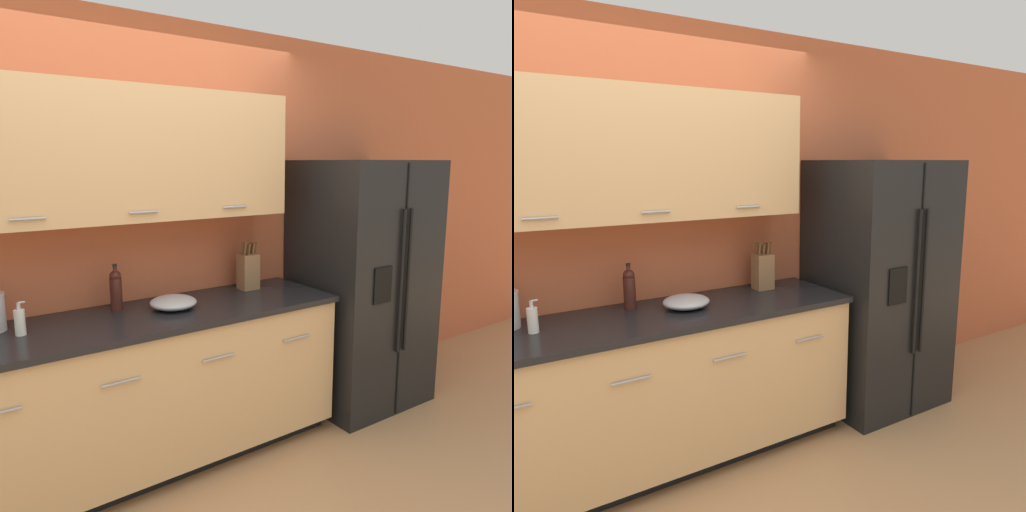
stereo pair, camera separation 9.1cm
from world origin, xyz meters
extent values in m
cube|color=#BC5B38|center=(0.00, 1.15, 1.30)|extent=(10.00, 0.05, 2.60)
cube|color=tan|center=(0.01, 0.97, 1.80)|extent=(1.92, 0.32, 0.73)
cylinder|color=#99999E|center=(-0.56, 0.80, 1.49)|extent=(0.16, 0.01, 0.01)
cylinder|color=#99999E|center=(0.01, 0.80, 1.49)|extent=(0.16, 0.01, 0.01)
cylinder|color=#99999E|center=(0.59, 0.80, 1.49)|extent=(0.16, 0.01, 0.01)
cube|color=black|center=(0.01, 0.85, 0.04)|extent=(2.23, 0.54, 0.09)
cube|color=tan|center=(0.01, 0.81, 0.49)|extent=(2.27, 0.62, 0.80)
cube|color=black|center=(0.01, 0.80, 0.91)|extent=(2.29, 0.64, 0.03)
cylinder|color=#99999E|center=(-0.26, 0.49, 0.71)|extent=(0.20, 0.01, 0.01)
cylinder|color=#99999E|center=(0.28, 0.49, 0.71)|extent=(0.20, 0.01, 0.01)
cylinder|color=#99999E|center=(0.83, 0.49, 0.71)|extent=(0.20, 0.01, 0.01)
cube|color=black|center=(1.65, 0.75, 0.89)|extent=(0.88, 0.73, 1.77)
cube|color=black|center=(1.65, 0.38, 0.89)|extent=(0.01, 0.01, 1.74)
cylinder|color=black|center=(1.61, 0.37, 0.97)|extent=(0.02, 0.02, 0.97)
cylinder|color=black|center=(1.68, 0.37, 0.97)|extent=(0.02, 0.02, 0.97)
cube|color=black|center=(1.45, 0.38, 0.97)|extent=(0.16, 0.01, 0.24)
cube|color=olive|center=(0.79, 0.96, 1.04)|extent=(0.12, 0.10, 0.24)
cylinder|color=brown|center=(0.75, 0.97, 1.20)|extent=(0.02, 0.04, 0.08)
cylinder|color=brown|center=(0.75, 0.94, 1.20)|extent=(0.02, 0.04, 0.09)
cylinder|color=brown|center=(0.79, 0.97, 1.20)|extent=(0.02, 0.03, 0.09)
cylinder|color=brown|center=(0.79, 0.94, 1.19)|extent=(0.02, 0.03, 0.07)
cylinder|color=brown|center=(0.82, 0.97, 1.20)|extent=(0.02, 0.03, 0.08)
cylinder|color=brown|center=(0.82, 0.94, 1.20)|extent=(0.02, 0.04, 0.08)
cylinder|color=brown|center=(0.85, 0.97, 1.20)|extent=(0.02, 0.03, 0.08)
cylinder|color=#3D1914|center=(-0.10, 0.98, 1.02)|extent=(0.07, 0.07, 0.19)
sphere|color=#3D1914|center=(-0.10, 0.98, 1.12)|extent=(0.07, 0.07, 0.07)
cylinder|color=#3D1914|center=(-0.10, 0.98, 1.14)|extent=(0.02, 0.02, 0.06)
cylinder|color=black|center=(-0.10, 0.98, 1.18)|extent=(0.02, 0.02, 0.02)
cylinder|color=silver|center=(-0.63, 0.83, 0.99)|extent=(0.05, 0.05, 0.13)
cylinder|color=#B2B2B5|center=(-0.63, 0.83, 1.07)|extent=(0.02, 0.02, 0.04)
cylinder|color=#B2B2B5|center=(-0.62, 0.83, 1.09)|extent=(0.03, 0.01, 0.01)
ellipsoid|color=#A3A3A5|center=(0.18, 0.82, 0.96)|extent=(0.27, 0.27, 0.07)
camera|label=1|loc=(-0.99, -1.74, 1.76)|focal=35.00mm
camera|label=2|loc=(-0.92, -1.79, 1.76)|focal=35.00mm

